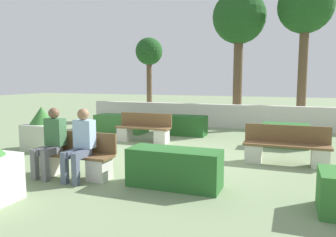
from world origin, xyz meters
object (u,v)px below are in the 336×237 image
object	(u,v)px
bench_left_side	(143,131)
person_seated_man	(51,139)
tree_center_right	(306,9)
tree_leftmost	(149,54)
bench_front	(75,160)
person_seated_woman	(81,141)
planter_corner_left	(42,130)
tree_center_left	(239,20)
bench_right_side	(286,150)

from	to	relation	value
bench_left_side	person_seated_man	bearing A→B (deg)	-100.18
tree_center_right	tree_leftmost	bearing A→B (deg)	179.48
bench_left_side	tree_center_right	bearing A→B (deg)	41.06
bench_front	person_seated_woman	distance (m)	0.51
bench_front	planter_corner_left	xyz separation A→B (m)	(-2.37, 1.76, 0.20)
planter_corner_left	tree_center_left	world-z (taller)	tree_center_left
planter_corner_left	tree_center_left	bearing A→B (deg)	60.98
person_seated_woman	planter_corner_left	bearing A→B (deg)	143.88
tree_center_left	tree_center_right	world-z (taller)	tree_center_right
person_seated_man	bench_right_side	bearing A→B (deg)	30.81
person_seated_woman	tree_center_right	xyz separation A→B (m)	(4.08, 9.12, 3.87)
bench_left_side	tree_center_left	size ratio (longest dim) A/B	0.30
bench_front	bench_right_side	xyz separation A→B (m)	(3.87, 2.44, 0.01)
person_seated_woman	planter_corner_left	xyz separation A→B (m)	(-2.60, 1.90, -0.23)
planter_corner_left	person_seated_man	bearing A→B (deg)	-44.81
tree_center_right	bench_front	bearing A→B (deg)	-115.64
bench_front	tree_center_left	size ratio (longest dim) A/B	0.28
person_seated_woman	bench_left_side	bearing A→B (deg)	97.49
bench_right_side	planter_corner_left	bearing A→B (deg)	-172.05
bench_right_side	person_seated_man	size ratio (longest dim) A/B	1.39
bench_front	tree_center_left	xyz separation A→B (m)	(1.73, 9.15, 4.08)
tree_center_left	tree_center_right	xyz separation A→B (m)	(2.58, -0.16, 0.23)
person_seated_man	planter_corner_left	world-z (taller)	person_seated_man
bench_right_side	tree_center_left	world-z (taller)	tree_center_left
person_seated_man	tree_center_left	size ratio (longest dim) A/B	0.24
person_seated_woman	tree_center_left	distance (m)	10.08
planter_corner_left	tree_leftmost	world-z (taller)	tree_leftmost
bench_left_side	person_seated_woman	bearing A→B (deg)	-90.11
bench_front	tree_leftmost	bearing A→B (deg)	104.89
bench_front	person_seated_woman	xyz separation A→B (m)	(0.23, -0.13, 0.43)
person_seated_man	person_seated_woman	size ratio (longest dim) A/B	0.99
person_seated_man	planter_corner_left	distance (m)	2.70
tree_leftmost	tree_center_left	xyz separation A→B (m)	(4.14, 0.10, 1.33)
bench_left_side	planter_corner_left	world-z (taller)	planter_corner_left
bench_front	tree_leftmost	distance (m)	9.76
person_seated_man	planter_corner_left	xyz separation A→B (m)	(-1.91, 1.90, -0.22)
bench_front	person_seated_woman	world-z (taller)	person_seated_woman
bench_front	person_seated_man	xyz separation A→B (m)	(-0.45, -0.14, 0.42)
tree_center_right	person_seated_man	bearing A→B (deg)	-117.60
person_seated_woman	planter_corner_left	size ratio (longest dim) A/B	1.15
person_seated_woman	tree_leftmost	world-z (taller)	tree_leftmost
tree_leftmost	tree_center_left	world-z (taller)	tree_center_left
tree_leftmost	person_seated_woman	bearing A→B (deg)	-73.96
tree_leftmost	tree_center_right	xyz separation A→B (m)	(6.72, -0.06, 1.56)
bench_left_side	tree_center_left	bearing A→B (deg)	61.93
bench_left_side	tree_center_right	xyz separation A→B (m)	(4.59, 5.22, 4.30)
person_seated_man	tree_leftmost	size ratio (longest dim) A/B	0.35
bench_right_side	tree_leftmost	distance (m)	9.51
bench_front	planter_corner_left	world-z (taller)	planter_corner_left
tree_center_left	tree_center_right	bearing A→B (deg)	-3.52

